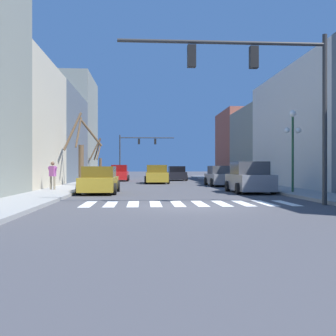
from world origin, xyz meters
TOP-DOWN VIEW (x-y plane):
  - ground_plane at (0.00, 0.00)m, footprint 240.00×240.00m
  - sidewalk_left at (-6.76, 0.00)m, footprint 2.54×90.00m
  - building_row_left at (-11.03, 16.62)m, footprint 6.00×45.90m
  - building_row_right at (11.03, 16.07)m, footprint 6.00×44.56m
  - crosswalk_stripes at (0.00, 1.24)m, footprint 8.55×2.60m
  - traffic_signal_near at (2.87, 0.30)m, footprint 8.16×0.28m
  - traffic_signal_far at (-2.81, 43.84)m, footprint 8.15×0.28m
  - street_lamp_right_corner at (6.24, 6.13)m, footprint 0.95×0.36m
  - car_parked_right_near at (-4.36, 27.91)m, footprint 2.02×4.43m
  - car_at_intersection at (-0.60, 21.40)m, footprint 2.20×4.72m
  - car_driving_toward_lane at (1.93, 29.40)m, footprint 2.16×4.80m
  - car_parked_left_mid at (4.31, 16.21)m, footprint 2.12×4.52m
  - car_parked_left_far at (4.28, 7.72)m, footprint 2.18×4.31m
  - car_parked_right_far at (-4.32, 7.88)m, footprint 2.11×4.73m
  - pedestrian_waiting_at_curb at (6.42, 14.81)m, footprint 0.23×0.71m
  - pedestrian_on_left_sidewalk at (-7.26, 9.28)m, footprint 0.66×0.43m
  - street_tree_right_mid at (-6.86, 30.35)m, footprint 1.41×1.90m
  - street_tree_left_near at (-6.45, 14.84)m, footprint 2.68×1.81m

SIDE VIEW (x-z plane):
  - ground_plane at x=0.00m, z-range 0.00..0.00m
  - crosswalk_stripes at x=0.00m, z-range 0.00..0.01m
  - sidewalk_left at x=-6.76m, z-range 0.00..0.15m
  - car_parked_right_far at x=-4.32m, z-range -0.04..1.49m
  - car_parked_left_mid at x=4.31m, z-range -0.05..1.55m
  - car_driving_toward_lane at x=1.93m, z-range -0.05..1.55m
  - car_at_intersection at x=-0.60m, z-range -0.06..1.63m
  - car_parked_right_near at x=-4.36m, z-range -0.06..1.67m
  - car_parked_left_far at x=4.28m, z-range -0.07..1.73m
  - pedestrian_waiting_at_curb at x=6.42m, z-range 0.30..1.94m
  - pedestrian_on_left_sidewalk at x=-7.26m, z-range 0.30..1.97m
  - street_tree_right_mid at x=-6.86m, z-range -0.04..4.63m
  - street_tree_left_near at x=-6.45m, z-range -0.29..5.13m
  - street_lamp_right_corner at x=6.24m, z-range 1.06..5.48m
  - building_row_right at x=11.03m, z-range -0.11..8.35m
  - traffic_signal_far at x=-2.81m, z-range 1.49..7.75m
  - traffic_signal_near at x=2.87m, z-range 1.57..8.25m
  - building_row_left at x=-11.03m, z-range -0.76..11.81m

